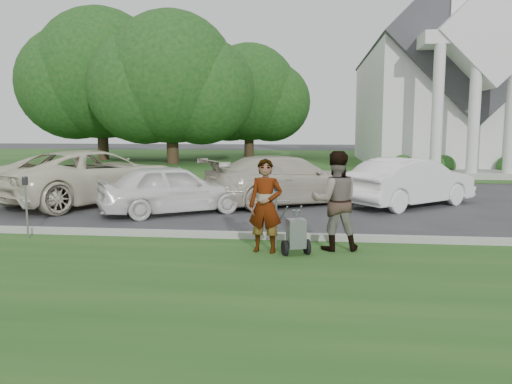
% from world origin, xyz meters
% --- Properties ---
extents(ground, '(120.00, 120.00, 0.00)m').
position_xyz_m(ground, '(0.00, 0.00, 0.00)').
color(ground, '#333335').
rests_on(ground, ground).
extents(grass_strip, '(80.00, 7.00, 0.01)m').
position_xyz_m(grass_strip, '(0.00, -3.00, 0.01)').
color(grass_strip, '#204B19').
rests_on(grass_strip, ground).
extents(church_lawn, '(80.00, 30.00, 0.01)m').
position_xyz_m(church_lawn, '(0.00, 27.00, 0.01)').
color(church_lawn, '#204B19').
rests_on(church_lawn, ground).
extents(curb, '(80.00, 0.18, 0.15)m').
position_xyz_m(curb, '(0.00, 0.55, 0.07)').
color(curb, '#9E9E93').
rests_on(curb, ground).
extents(church, '(9.19, 19.00, 24.10)m').
position_xyz_m(church, '(9.00, 23.11, 5.94)').
color(church, white).
rests_on(church, ground).
extents(tree_left, '(10.63, 8.40, 9.71)m').
position_xyz_m(tree_left, '(-8.01, 21.99, 5.11)').
color(tree_left, '#332316').
rests_on(tree_left, ground).
extents(tree_far, '(11.64, 9.20, 10.73)m').
position_xyz_m(tree_far, '(-14.01, 24.99, 5.69)').
color(tree_far, '#332316').
rests_on(tree_far, ground).
extents(tree_back, '(9.61, 7.60, 8.89)m').
position_xyz_m(tree_back, '(-4.01, 29.99, 4.73)').
color(tree_back, '#332316').
rests_on(tree_back, ground).
extents(striping_cart, '(0.71, 1.06, 0.91)m').
position_xyz_m(striping_cart, '(0.75, -0.67, 0.39)').
color(striping_cart, black).
rests_on(striping_cart, ground).
extents(person_left, '(0.70, 0.51, 1.75)m').
position_xyz_m(person_left, '(0.18, -0.53, 0.88)').
color(person_left, '#999999').
rests_on(person_left, ground).
extents(person_right, '(1.00, 0.83, 1.89)m').
position_xyz_m(person_right, '(1.48, -0.20, 0.95)').
color(person_right, '#999999').
rests_on(person_right, ground).
extents(parking_meter_near, '(0.09, 0.08, 1.31)m').
position_xyz_m(parking_meter_near, '(0.35, -0.13, 0.82)').
color(parking_meter_near, gray).
rests_on(parking_meter_near, ground).
extents(parking_meter_far, '(0.10, 0.09, 1.34)m').
position_xyz_m(parking_meter_far, '(-4.91, 0.04, 0.84)').
color(parking_meter_far, gray).
rests_on(parking_meter_far, ground).
extents(car_a, '(5.41, 6.54, 1.66)m').
position_xyz_m(car_a, '(-5.73, 5.20, 0.83)').
color(car_a, beige).
rests_on(car_a, ground).
extents(car_b, '(4.25, 3.48, 1.36)m').
position_xyz_m(car_b, '(-2.73, 3.49, 0.68)').
color(car_b, white).
rests_on(car_b, ground).
extents(car_c, '(5.49, 4.52, 1.50)m').
position_xyz_m(car_c, '(0.27, 5.49, 0.75)').
color(car_c, beige).
rests_on(car_c, ground).
extents(car_d, '(4.33, 4.01, 1.45)m').
position_xyz_m(car_d, '(3.95, 5.54, 0.72)').
color(car_d, white).
rests_on(car_d, ground).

